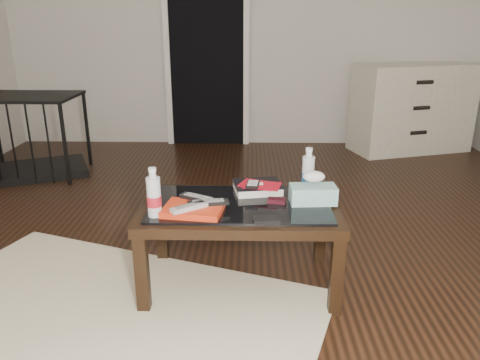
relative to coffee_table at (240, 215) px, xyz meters
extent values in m
plane|color=black|center=(-0.01, 0.45, -0.40)|extent=(5.00, 5.00, 0.00)
plane|color=beige|center=(-0.01, 2.95, 0.95)|extent=(5.00, 0.00, 5.00)
plane|color=beige|center=(-0.01, -2.05, 0.95)|extent=(5.00, 0.00, 5.00)
cube|color=black|center=(-0.41, 2.92, 0.60)|extent=(0.80, 0.05, 2.00)
cube|color=silver|center=(-0.83, 2.89, 0.60)|extent=(0.06, 0.04, 2.04)
cube|color=silver|center=(0.01, 2.89, 0.60)|extent=(0.06, 0.04, 2.04)
cube|color=black|center=(-0.46, -0.26, -0.20)|extent=(0.06, 0.06, 0.40)
cube|color=black|center=(0.46, -0.26, -0.20)|extent=(0.06, 0.06, 0.40)
cube|color=black|center=(-0.46, 0.26, -0.20)|extent=(0.06, 0.06, 0.40)
cube|color=black|center=(0.46, 0.26, -0.20)|extent=(0.06, 0.06, 0.40)
cube|color=black|center=(0.00, 0.00, 0.03)|extent=(1.00, 0.60, 0.05)
cube|color=black|center=(0.00, 0.00, 0.06)|extent=(0.90, 0.50, 0.01)
cube|color=beige|center=(-0.68, -0.47, -0.39)|extent=(2.39, 2.08, 0.01)
cube|color=silver|center=(1.74, 2.68, 0.05)|extent=(1.29, 0.82, 0.90)
cylinder|color=black|center=(1.74, 2.42, -0.15)|extent=(0.18, 0.09, 0.04)
cylinder|color=black|center=(1.74, 2.42, 0.10)|extent=(0.18, 0.09, 0.04)
cylinder|color=black|center=(1.74, 2.42, 0.35)|extent=(0.18, 0.09, 0.04)
cube|color=black|center=(-1.91, 1.80, -0.37)|extent=(1.07, 0.92, 0.06)
cube|color=black|center=(-1.91, 1.80, 0.30)|extent=(1.07, 0.92, 0.02)
cube|color=black|center=(-1.48, 1.52, -0.05)|extent=(0.03, 0.03, 0.70)
cube|color=black|center=(-1.48, 2.08, -0.05)|extent=(0.03, 0.03, 0.70)
cube|color=red|center=(-0.22, -0.12, 0.08)|extent=(0.31, 0.25, 0.03)
cube|color=#A3A3A7|center=(-0.23, -0.15, 0.11)|extent=(0.19, 0.16, 0.02)
cube|color=black|center=(-0.15, -0.10, 0.11)|extent=(0.21, 0.09, 0.02)
cube|color=black|center=(-0.21, -0.04, 0.11)|extent=(0.20, 0.14, 0.02)
cube|color=black|center=(0.09, 0.17, 0.09)|extent=(0.28, 0.24, 0.05)
cube|color=#B10B1B|center=(0.09, 0.14, 0.11)|extent=(0.23, 0.20, 0.01)
cube|color=black|center=(0.06, 0.11, 0.12)|extent=(0.08, 0.11, 0.02)
cube|color=black|center=(0.19, 0.01, 0.08)|extent=(0.10, 0.06, 0.02)
cube|color=black|center=(0.13, -0.23, 0.07)|extent=(0.12, 0.08, 0.02)
cylinder|color=silver|center=(-0.40, -0.17, 0.18)|extent=(0.07, 0.07, 0.24)
cylinder|color=silver|center=(0.36, 0.19, 0.18)|extent=(0.07, 0.07, 0.24)
cube|color=teal|center=(0.37, 0.01, 0.11)|extent=(0.24, 0.13, 0.09)
camera|label=1|loc=(0.05, -2.19, 0.96)|focal=35.00mm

